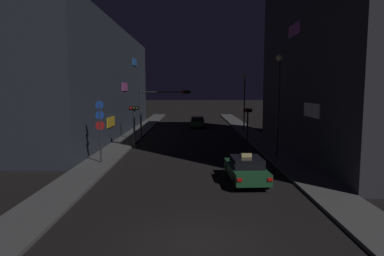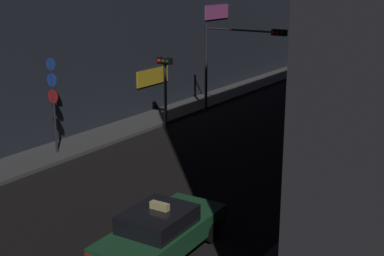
# 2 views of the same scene
# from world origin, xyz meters

# --- Properties ---
(sidewalk_left) EXTENTS (2.29, 59.13, 0.15)m
(sidewalk_left) POSITION_xyz_m (-6.52, 27.56, 0.08)
(sidewalk_left) COLOR #4C4C4C
(sidewalk_left) RESTS_ON ground_plane
(building_facade_left) EXTENTS (8.38, 34.86, 11.62)m
(building_facade_left) POSITION_xyz_m (-11.81, 27.72, 5.81)
(building_facade_left) COLOR #282D38
(building_facade_left) RESTS_ON ground_plane
(taxi) EXTENTS (1.99, 4.52, 1.62)m
(taxi) POSITION_xyz_m (2.82, 7.60, 0.74)
(taxi) COLOR #1E512D
(taxi) RESTS_ON ground_plane
(far_car) EXTENTS (1.94, 4.50, 1.42)m
(far_car) POSITION_xyz_m (0.61, 34.93, 0.73)
(far_car) COLOR #1E512D
(far_car) RESTS_ON ground_plane
(traffic_light_overhead) EXTENTS (4.92, 0.42, 5.07)m
(traffic_light_overhead) POSITION_xyz_m (-3.18, 22.47, 3.72)
(traffic_light_overhead) COLOR #2D2D33
(traffic_light_overhead) RESTS_ON ground_plane
(traffic_light_left_kerb) EXTENTS (0.80, 0.42, 3.73)m
(traffic_light_left_kerb) POSITION_xyz_m (-5.12, 18.55, 2.67)
(traffic_light_left_kerb) COLOR #2D2D33
(traffic_light_left_kerb) RESTS_ON ground_plane
(sign_pole_left) EXTENTS (0.59, 0.10, 4.16)m
(sign_pole_left) POSITION_xyz_m (-6.34, 12.16, 2.65)
(sign_pole_left) COLOR #2D2D33
(sign_pole_left) RESTS_ON sidewalk_left
(street_lamp_near_block) EXTENTS (0.48, 0.48, 7.37)m
(street_lamp_near_block) POSITION_xyz_m (5.97, 13.54, 5.04)
(street_lamp_near_block) COLOR #2D2D33
(street_lamp_near_block) RESTS_ON sidewalk_right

